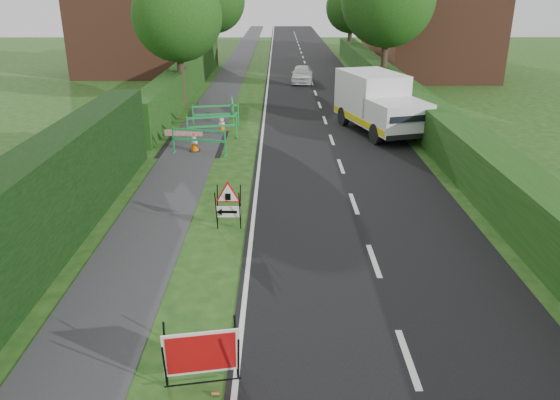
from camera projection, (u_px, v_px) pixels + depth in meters
name	position (u px, v px, depth m)	size (l,w,h in m)	color
ground	(263.00, 284.00, 11.47)	(120.00, 120.00, 0.00)	#1A4112
road_surface	(305.00, 64.00, 44.06)	(6.00, 90.00, 0.02)	black
footpath	(237.00, 64.00, 44.04)	(2.00, 90.00, 0.02)	#2D2D30
hedge_west_near	(25.00, 284.00, 11.45)	(1.10, 18.00, 2.50)	black
hedge_west_far	(187.00, 93.00, 31.94)	(1.00, 24.00, 1.80)	#14380F
hedge_east	(406.00, 116.00, 26.38)	(1.20, 50.00, 1.50)	#14380F
house_west	(131.00, 31.00, 38.31)	(7.50, 7.40, 7.88)	brown
house_east_a	(437.00, 34.00, 36.51)	(7.50, 7.40, 7.88)	brown
house_east_b	(407.00, 21.00, 49.55)	(7.50, 7.40, 7.88)	brown
tree_nw	(177.00, 16.00, 26.58)	(4.40, 4.40, 6.70)	#2D2116
tree_fw	(213.00, 1.00, 41.35)	(4.80, 4.80, 7.24)	#2D2116
tree_fe	(351.00, 7.00, 45.32)	(4.20, 4.20, 6.33)	#2D2116
red_rect_sign	(201.00, 354.00, 8.38)	(1.24, 0.87, 0.98)	black
triangle_sign	(227.00, 202.00, 13.76)	(0.76, 0.76, 1.10)	black
works_van	(378.00, 102.00, 23.04)	(3.44, 5.65, 2.42)	silver
traffic_cone_0	(395.00, 127.00, 22.57)	(0.38, 0.38, 0.79)	black
traffic_cone_1	(386.00, 116.00, 24.51)	(0.38, 0.38, 0.79)	black
traffic_cone_2	(366.00, 108.00, 26.15)	(0.38, 0.38, 0.79)	black
traffic_cone_3	(194.00, 141.00, 20.54)	(0.38, 0.38, 0.79)	black
traffic_cone_4	(222.00, 124.00, 23.21)	(0.38, 0.38, 0.79)	black
ped_barrier_0	(199.00, 138.00, 20.07)	(2.09, 0.74, 1.00)	#198A3D
ped_barrier_1	(212.00, 124.00, 22.09)	(2.09, 0.82, 1.00)	#198A3D
ped_barrier_2	(216.00, 113.00, 24.13)	(2.09, 0.74, 1.00)	#198A3D
ped_barrier_3	(233.00, 108.00, 25.11)	(0.59, 2.09, 1.00)	#198A3D
redwhite_plank	(184.00, 144.00, 21.68)	(1.50, 0.04, 0.25)	red
litter_can	(216.00, 396.00, 8.33)	(0.07, 0.07, 0.12)	#BF7F4C
hatchback_car	(302.00, 74.00, 35.19)	(1.32, 3.28, 1.12)	white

